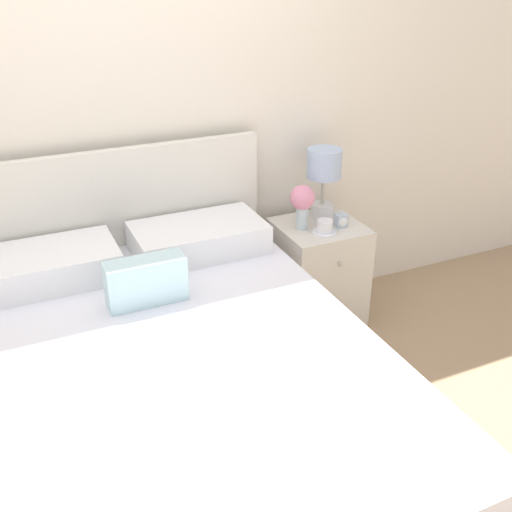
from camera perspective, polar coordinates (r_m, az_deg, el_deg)
name	(u,v)px	position (r m, az deg, el deg)	size (l,w,h in m)	color
ground_plane	(127,342)	(3.36, -12.22, -7.98)	(12.00, 12.00, 0.00)	tan
wall_back	(95,98)	(2.91, -15.09, 14.37)	(8.00, 0.06, 2.60)	silver
bed	(176,401)	(2.44, -7.65, -13.50)	(1.51, 2.01, 1.08)	tan
nightstand	(317,274)	(3.34, 5.86, -1.72)	(0.44, 0.44, 0.59)	silver
table_lamp	(324,172)	(3.22, 6.47, 7.95)	(0.18, 0.18, 0.38)	white
flower_vase	(303,201)	(3.10, 4.46, 5.21)	(0.13, 0.13, 0.24)	silver
teacup	(325,227)	(3.11, 6.57, 2.76)	(0.13, 0.13, 0.07)	white
alarm_clock	(341,220)	(3.19, 8.08, 3.38)	(0.06, 0.06, 0.07)	silver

